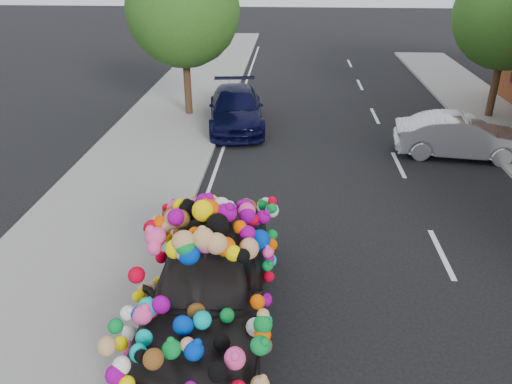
# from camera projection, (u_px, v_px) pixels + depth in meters

# --- Properties ---
(ground) EXTENTS (100.00, 100.00, 0.00)m
(ground) POSITION_uv_depth(u_px,v_px,m) (278.00, 248.00, 11.19)
(ground) COLOR black
(ground) RESTS_ON ground
(sidewalk) EXTENTS (4.00, 60.00, 0.12)m
(sidewalk) POSITION_uv_depth(u_px,v_px,m) (90.00, 239.00, 11.42)
(sidewalk) COLOR gray
(sidewalk) RESTS_ON ground
(kerb) EXTENTS (0.15, 60.00, 0.13)m
(kerb) POSITION_uv_depth(u_px,v_px,m) (174.00, 242.00, 11.30)
(kerb) COLOR gray
(kerb) RESTS_ON ground
(lane_markings) EXTENTS (6.00, 50.00, 0.01)m
(lane_markings) POSITION_uv_depth(u_px,v_px,m) (441.00, 254.00, 10.97)
(lane_markings) COLOR silver
(lane_markings) RESTS_ON ground
(tree_near_sidewalk) EXTENTS (4.20, 4.20, 6.13)m
(tree_near_sidewalk) POSITION_uv_depth(u_px,v_px,m) (183.00, 9.00, 18.14)
(tree_near_sidewalk) COLOR #332114
(tree_near_sidewalk) RESTS_ON ground
(tree_far_b) EXTENTS (4.00, 4.00, 5.90)m
(tree_far_b) POSITION_uv_depth(u_px,v_px,m) (510.00, 14.00, 17.94)
(tree_far_b) COLOR #332114
(tree_far_b) RESTS_ON ground
(plush_art_car) EXTENTS (2.35, 5.12, 2.32)m
(plush_art_car) POSITION_uv_depth(u_px,v_px,m) (208.00, 264.00, 8.51)
(plush_art_car) COLOR black
(plush_art_car) RESTS_ON ground
(navy_sedan) EXTENTS (2.53, 4.99, 1.39)m
(navy_sedan) POSITION_uv_depth(u_px,v_px,m) (236.00, 108.00, 18.46)
(navy_sedan) COLOR black
(navy_sedan) RESTS_ON ground
(silver_hatchback) EXTENTS (4.19, 1.90, 1.33)m
(silver_hatchback) POSITION_uv_depth(u_px,v_px,m) (461.00, 137.00, 15.79)
(silver_hatchback) COLOR silver
(silver_hatchback) RESTS_ON ground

